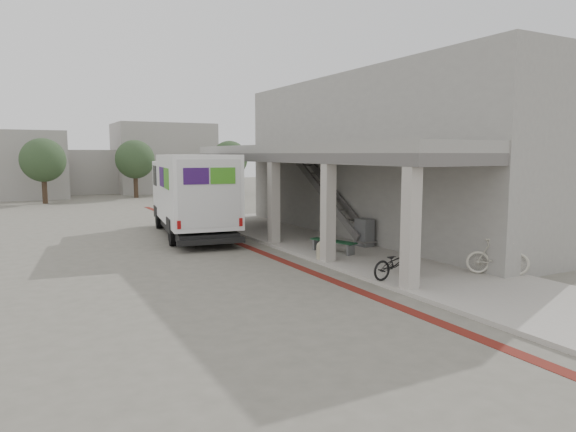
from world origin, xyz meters
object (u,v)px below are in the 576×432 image
bench (333,244)px  utility_cabinet (364,232)px  bicycle_cream (498,257)px  bicycle_black (396,263)px  fedex_truck (192,193)px

bench → utility_cabinet: 1.85m
bicycle_cream → bicycle_black: bearing=112.1°
fedex_truck → bicycle_black: 11.26m
utility_cabinet → bicycle_cream: size_ratio=0.60×
fedex_truck → utility_cabinet: bearing=-44.3°
fedex_truck → utility_cabinet: size_ratio=8.27×
bicycle_black → utility_cabinet: bearing=-31.5°
fedex_truck → bench: size_ratio=4.66×
bench → utility_cabinet: bearing=-2.5°
bench → bicycle_cream: (2.36, -5.17, 0.22)m
bench → utility_cabinet: (1.76, 0.52, 0.22)m
utility_cabinet → bicycle_black: utility_cabinet is taller
bicycle_cream → bench: bearing=66.9°
bench → bicycle_black: bicycle_black is taller
fedex_truck → utility_cabinet: fedex_truck is taller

